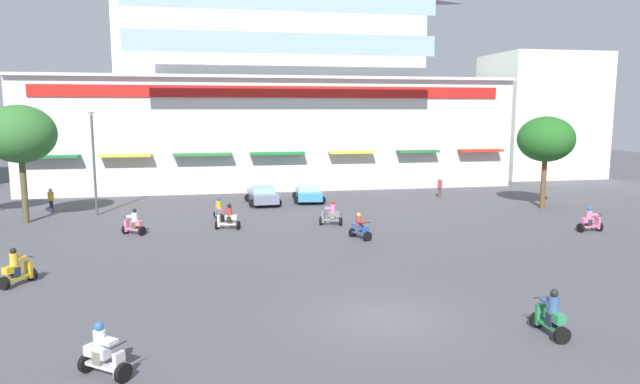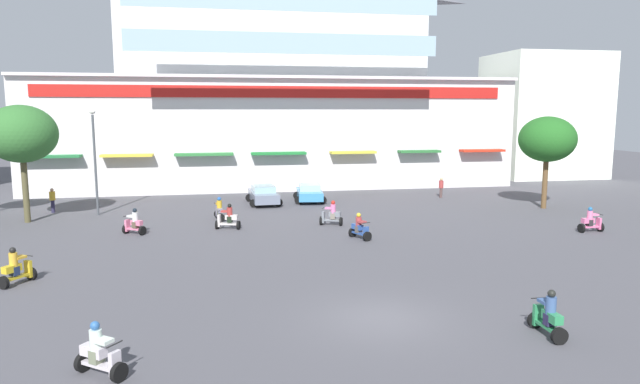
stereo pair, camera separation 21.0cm
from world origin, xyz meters
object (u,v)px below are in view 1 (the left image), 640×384
at_px(plaza_tree_2, 20,134).
at_px(scooter_rider_3, 331,215).
at_px(scooter_rider_8, 360,228).
at_px(parked_car_0, 263,195).
at_px(scooter_rider_1, 17,270).
at_px(plaza_tree_1, 546,139).
at_px(scooter_rider_2, 590,221).
at_px(pedestrian_1, 440,186).
at_px(scooter_rider_4, 103,355).
at_px(pedestrian_0, 51,199).
at_px(streetlamp_near, 94,154).
at_px(scooter_rider_6, 134,224).
at_px(scooter_rider_0, 551,316).
at_px(parked_car_1, 309,193).
at_px(scooter_rider_7, 228,219).
at_px(scooter_rider_5, 219,211).

xyz_separation_m(plaza_tree_2, scooter_rider_3, (18.56, -4.35, -4.86)).
bearing_deg(scooter_rider_8, parked_car_0, 108.64).
distance_m(plaza_tree_2, scooter_rider_1, 14.92).
relative_size(plaza_tree_1, scooter_rider_2, 4.42).
height_order(plaza_tree_2, scooter_rider_8, plaza_tree_2).
height_order(parked_car_0, pedestrian_1, pedestrian_1).
xyz_separation_m(scooter_rider_2, pedestrian_1, (-3.47, 13.72, 0.30)).
distance_m(scooter_rider_1, scooter_rider_3, 17.46).
distance_m(scooter_rider_2, scooter_rider_4, 27.78).
relative_size(pedestrian_0, streetlamp_near, 0.24).
distance_m(plaza_tree_1, scooter_rider_6, 28.24).
height_order(scooter_rider_4, scooter_rider_8, scooter_rider_4).
relative_size(parked_car_0, scooter_rider_6, 2.90).
height_order(parked_car_0, pedestrian_0, pedestrian_0).
height_order(scooter_rider_2, pedestrian_1, pedestrian_1).
distance_m(scooter_rider_0, scooter_rider_1, 19.98).
distance_m(plaza_tree_1, parked_car_1, 17.62).
distance_m(scooter_rider_6, scooter_rider_7, 5.27).
xyz_separation_m(scooter_rider_0, scooter_rider_8, (-2.43, 14.00, -0.05)).
relative_size(scooter_rider_6, scooter_rider_7, 0.98).
bearing_deg(scooter_rider_0, parked_car_1, 96.51).
bearing_deg(scooter_rider_6, plaza_tree_2, 145.77).
distance_m(scooter_rider_4, scooter_rider_6, 17.75).
bearing_deg(scooter_rider_0, streetlamp_near, 126.71).
bearing_deg(parked_car_0, scooter_rider_8, -71.36).
height_order(scooter_rider_6, pedestrian_1, pedestrian_1).
xyz_separation_m(plaza_tree_1, pedestrian_1, (-5.35, 5.94, -4.00)).
distance_m(parked_car_0, scooter_rider_8, 13.18).
xyz_separation_m(parked_car_1, pedestrian_0, (-18.08, -1.47, 0.26)).
xyz_separation_m(scooter_rider_7, pedestrian_0, (-11.72, 7.67, 0.31)).
xyz_separation_m(scooter_rider_2, scooter_rider_6, (-25.79, 4.11, 0.01)).
relative_size(plaza_tree_2, scooter_rider_1, 4.64).
height_order(scooter_rider_0, scooter_rider_8, scooter_rider_0).
xyz_separation_m(plaza_tree_2, parked_car_0, (15.13, 4.28, -4.78)).
height_order(plaza_tree_2, scooter_rider_7, plaza_tree_2).
distance_m(parked_car_1, scooter_rider_2, 19.71).
distance_m(scooter_rider_2, pedestrian_1, 14.16).
bearing_deg(scooter_rider_3, streetlamp_near, 157.09).
xyz_separation_m(scooter_rider_0, pedestrian_1, (7.63, 27.00, 0.28)).
xyz_separation_m(scooter_rider_4, streetlamp_near, (-4.81, 24.38, 3.46)).
bearing_deg(scooter_rider_3, scooter_rider_2, -17.73).
xyz_separation_m(plaza_tree_2, scooter_rider_2, (32.87, -8.93, -4.89)).
distance_m(scooter_rider_2, scooter_rider_8, 13.55).
height_order(scooter_rider_1, scooter_rider_5, scooter_rider_1).
distance_m(scooter_rider_3, scooter_rider_8, 3.94).
xyz_separation_m(plaza_tree_1, scooter_rider_5, (-22.91, -0.28, -4.30)).
height_order(parked_car_1, scooter_rider_6, scooter_rider_6).
distance_m(scooter_rider_0, pedestrian_1, 28.06).
xyz_separation_m(scooter_rider_0, scooter_rider_5, (-9.94, 20.78, -0.02)).
height_order(plaza_tree_2, parked_car_1, plaza_tree_2).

